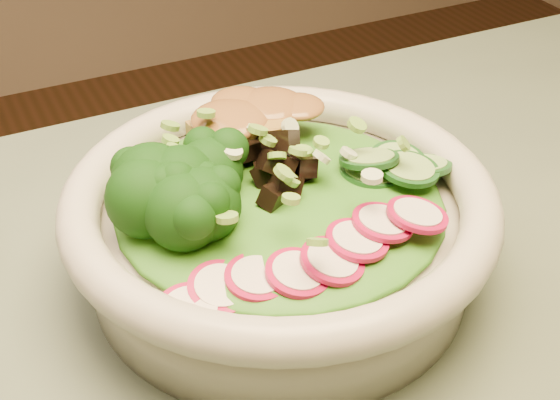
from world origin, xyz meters
name	(u,v)px	position (x,y,z in m)	size (l,w,h in m)	color
salad_bowl	(280,225)	(0.02, 0.13, 0.79)	(0.28, 0.28, 0.08)	beige
lettuce_bed	(280,199)	(0.02, 0.13, 0.81)	(0.21, 0.21, 0.03)	#276214
broccoli_florets	(180,199)	(-0.04, 0.13, 0.83)	(0.08, 0.07, 0.05)	black
radish_slices	(327,257)	(0.02, 0.06, 0.82)	(0.12, 0.04, 0.02)	#A40C3D
cucumber_slices	(378,163)	(0.09, 0.12, 0.83)	(0.07, 0.07, 0.04)	#9CC86F
mushroom_heap	(273,169)	(0.02, 0.14, 0.83)	(0.07, 0.07, 0.04)	black
tofu_cubes	(250,132)	(0.03, 0.19, 0.83)	(0.09, 0.06, 0.04)	olive
peanut_sauce	(249,115)	(0.03, 0.19, 0.84)	(0.07, 0.06, 0.02)	brown
scallion_garnish	(280,166)	(0.02, 0.13, 0.84)	(0.20, 0.20, 0.03)	#72AC3C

